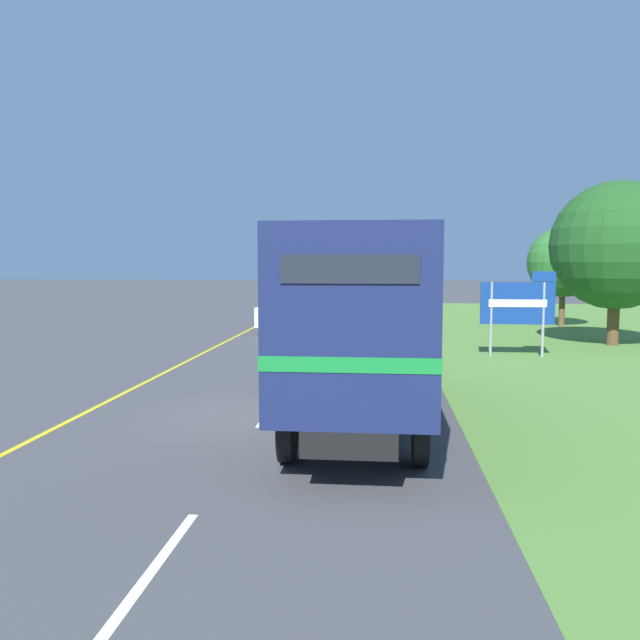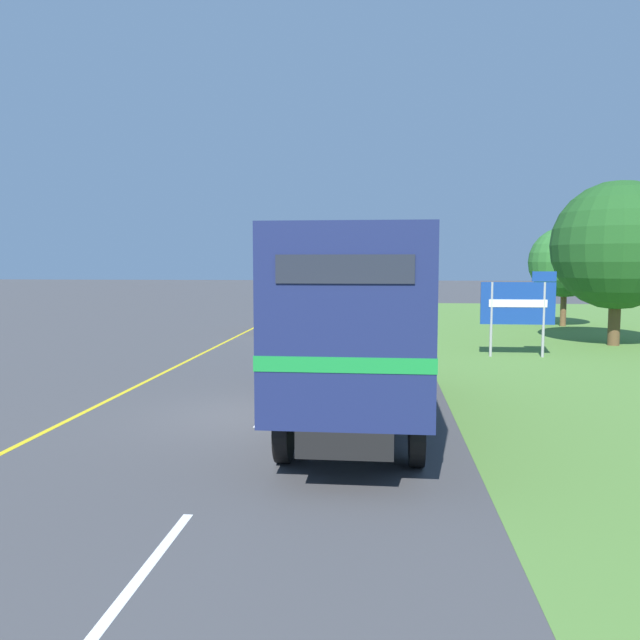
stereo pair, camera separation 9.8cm
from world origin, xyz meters
name	(u,v)px [view 1 (the left image)]	position (x,y,z in m)	size (l,w,h in m)	color
ground_plane	(267,416)	(0.00, 0.00, 0.00)	(200.00, 200.00, 0.00)	#444447
edge_line_yellow	(213,348)	(-3.70, 9.53, 0.00)	(0.12, 52.91, 0.01)	yellow
centre_dash_nearest	(154,567)	(0.00, -6.19, 0.00)	(0.12, 2.60, 0.01)	white
centre_dash_near	(271,411)	(0.00, 0.41, 0.00)	(0.12, 2.60, 0.01)	white
centre_dash_mid_a	(308,361)	(0.00, 7.01, 0.00)	(0.12, 2.60, 0.01)	white
centre_dash_mid_b	(326,336)	(0.00, 13.61, 0.00)	(0.12, 2.60, 0.01)	white
centre_dash_far	(337,321)	(0.00, 20.21, 0.00)	(0.12, 2.60, 0.01)	white
centre_dash_farthest	(344,312)	(0.00, 26.81, 0.00)	(0.12, 2.60, 0.01)	white
horse_trailer_truck	(359,318)	(1.82, -0.28, 1.98)	(2.32, 8.42, 3.53)	black
lead_car_white	(284,309)	(-2.09, 15.61, 0.95)	(1.80, 4.42, 1.88)	black
lead_car_white_ahead	(377,298)	(2.04, 25.78, 0.92)	(1.80, 4.31, 1.81)	black
highway_sign	(519,304)	(6.64, 8.51, 1.70)	(2.33, 0.09, 2.75)	#9E9EA3
roadside_tree_near	(616,246)	(10.76, 11.81, 3.65)	(4.66, 4.66, 5.99)	brown
roadside_tree_mid	(563,262)	(10.92, 18.91, 3.07)	(3.37, 3.37, 4.76)	brown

